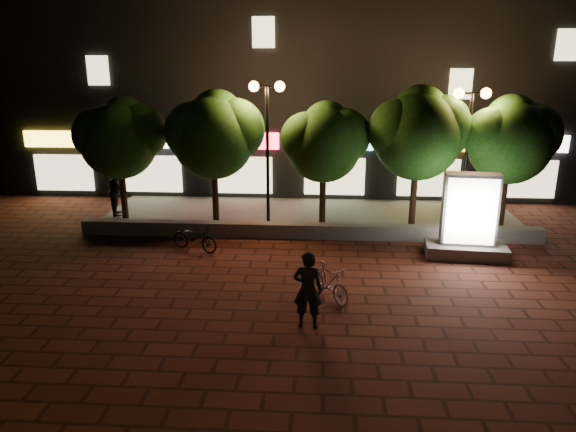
# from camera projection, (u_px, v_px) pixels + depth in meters

# --- Properties ---
(ground) EXTENTS (80.00, 80.00, 0.00)m
(ground) POSITION_uv_depth(u_px,v_px,m) (303.00, 284.00, 14.85)
(ground) COLOR #4F2118
(ground) RESTS_ON ground
(retaining_wall) EXTENTS (16.00, 0.45, 0.50)m
(retaining_wall) POSITION_uv_depth(u_px,v_px,m) (308.00, 231.00, 18.60)
(retaining_wall) COLOR slate
(retaining_wall) RESTS_ON ground
(sidewalk) EXTENTS (16.00, 5.00, 0.08)m
(sidewalk) POSITION_uv_depth(u_px,v_px,m) (309.00, 216.00, 21.05)
(sidewalk) COLOR slate
(sidewalk) RESTS_ON ground
(building_block) EXTENTS (28.00, 8.12, 11.30)m
(building_block) POSITION_uv_depth(u_px,v_px,m) (314.00, 79.00, 25.81)
(building_block) COLOR black
(building_block) RESTS_ON ground
(tree_far_left) EXTENTS (3.36, 2.80, 4.63)m
(tree_far_left) POSITION_uv_depth(u_px,v_px,m) (120.00, 136.00, 19.54)
(tree_far_left) COLOR black
(tree_far_left) RESTS_ON sidewalk
(tree_left) EXTENTS (3.60, 3.00, 4.89)m
(tree_left) POSITION_uv_depth(u_px,v_px,m) (215.00, 132.00, 19.28)
(tree_left) COLOR black
(tree_left) RESTS_ON sidewalk
(tree_mid) EXTENTS (3.24, 2.70, 4.50)m
(tree_mid) POSITION_uv_depth(u_px,v_px,m) (325.00, 140.00, 19.10)
(tree_mid) COLOR black
(tree_mid) RESTS_ON sidewalk
(tree_right) EXTENTS (3.72, 3.10, 5.07)m
(tree_right) POSITION_uv_depth(u_px,v_px,m) (419.00, 131.00, 18.80)
(tree_right) COLOR black
(tree_right) RESTS_ON sidewalk
(tree_far_right) EXTENTS (3.48, 2.90, 4.76)m
(tree_far_right) POSITION_uv_depth(u_px,v_px,m) (511.00, 137.00, 18.66)
(tree_far_right) COLOR black
(tree_far_right) RESTS_ON sidewalk
(street_lamp_left) EXTENTS (1.26, 0.36, 5.18)m
(street_lamp_left) POSITION_uv_depth(u_px,v_px,m) (267.00, 117.00, 18.74)
(street_lamp_left) COLOR black
(street_lamp_left) RESTS_ON sidewalk
(street_lamp_right) EXTENTS (1.26, 0.36, 4.98)m
(street_lamp_right) POSITION_uv_depth(u_px,v_px,m) (470.00, 123.00, 18.35)
(street_lamp_right) COLOR black
(street_lamp_right) RESTS_ON sidewalk
(ad_kiosk) EXTENTS (2.58, 1.45, 2.69)m
(ad_kiosk) POSITION_uv_depth(u_px,v_px,m) (468.00, 224.00, 16.63)
(ad_kiosk) COLOR slate
(ad_kiosk) RESTS_ON ground
(scooter_pink) EXTENTS (1.34, 1.58, 0.98)m
(scooter_pink) POSITION_uv_depth(u_px,v_px,m) (329.00, 282.00, 13.79)
(scooter_pink) COLOR #BA7A9A
(scooter_pink) RESTS_ON ground
(rider) EXTENTS (0.72, 0.50, 1.88)m
(rider) POSITION_uv_depth(u_px,v_px,m) (308.00, 290.00, 12.30)
(rider) COLOR black
(rider) RESTS_ON ground
(scooter_parked) EXTENTS (1.80, 1.21, 0.89)m
(scooter_parked) POSITION_uv_depth(u_px,v_px,m) (195.00, 238.00, 17.30)
(scooter_parked) COLOR black
(scooter_parked) RESTS_ON ground
(pedestrian) EXTENTS (0.99, 1.12, 1.93)m
(pedestrian) POSITION_uv_depth(u_px,v_px,m) (118.00, 191.00, 20.84)
(pedestrian) COLOR black
(pedestrian) RESTS_ON sidewalk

